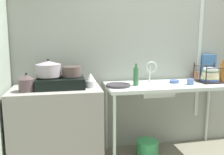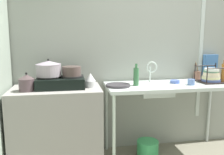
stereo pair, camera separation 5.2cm
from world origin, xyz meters
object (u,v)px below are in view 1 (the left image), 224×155
object	(u,v)px
cup_by_rack	(191,82)
cereal_box	(209,66)
percolator	(91,80)
faucet	(151,68)
stove	(61,82)
pot_on_right_burner	(72,71)
utensil_jar	(196,75)
sink_basin	(155,90)
pot_on_left_burner	(48,69)
bucket_on_floor	(147,149)
bottle_by_sink	(136,76)
small_bowl_on_drainboard	(174,81)
bottle_by_rack	(222,73)
dish_rack	(210,76)
frying_pan	(118,85)
pot_beside_stove	(27,83)

from	to	relation	value
cup_by_rack	cereal_box	bearing A→B (deg)	38.53
percolator	faucet	xyz separation A→B (m)	(0.76, 0.12, 0.10)
percolator	cereal_box	bearing A→B (deg)	10.05
faucet	stove	bearing A→B (deg)	-175.12
pot_on_right_burner	utensil_jar	world-z (taller)	utensil_jar
pot_on_right_burner	utensil_jar	xyz separation A→B (m)	(1.66, 0.25, -0.13)
pot_on_right_burner	sink_basin	distance (m)	1.01
pot_on_left_burner	bucket_on_floor	distance (m)	1.54
cereal_box	bottle_by_sink	bearing A→B (deg)	-169.73
small_bowl_on_drainboard	cereal_box	size ratio (longest dim) A/B	0.35
bottle_by_rack	bucket_on_floor	bearing A→B (deg)	179.94
pot_on_right_burner	small_bowl_on_drainboard	world-z (taller)	pot_on_right_burner
sink_basin	faucet	world-z (taller)	faucet
sink_basin	dish_rack	bearing A→B (deg)	2.94
pot_on_left_burner	bottle_by_sink	xyz separation A→B (m)	(0.99, -0.03, -0.11)
frying_pan	dish_rack	distance (m)	1.20
sink_basin	cereal_box	xyz separation A→B (m)	(0.88, 0.29, 0.23)
bottle_by_rack	sink_basin	bearing A→B (deg)	179.22
bottle_by_sink	small_bowl_on_drainboard	bearing A→B (deg)	6.81
sink_basin	utensil_jar	world-z (taller)	utensil_jar
bottle_by_sink	dish_rack	bearing A→B (deg)	2.51
cup_by_rack	bottle_by_sink	xyz separation A→B (m)	(-0.65, 0.08, 0.07)
cup_by_rack	bottle_by_sink	size ratio (longest dim) A/B	0.32
pot_on_right_burner	bucket_on_floor	size ratio (longest dim) A/B	0.79
dish_rack	bottle_by_rack	xyz separation A→B (m)	(0.14, -0.05, 0.04)
pot_on_right_burner	bucket_on_floor	bearing A→B (deg)	-2.51
pot_on_right_burner	stove	bearing A→B (deg)	180.00
pot_on_right_burner	cup_by_rack	size ratio (longest dim) A/B	2.54
pot_beside_stove	percolator	distance (m)	0.68
small_bowl_on_drainboard	bucket_on_floor	distance (m)	0.90
pot_on_left_burner	cup_by_rack	distance (m)	1.65
percolator	dish_rack	bearing A→B (deg)	1.51
pot_on_left_burner	percolator	distance (m)	0.48
small_bowl_on_drainboard	cereal_box	world-z (taller)	cereal_box
faucet	dish_rack	xyz separation A→B (m)	(0.76, -0.08, -0.10)
sink_basin	cup_by_rack	world-z (taller)	cup_by_rack
pot_on_right_burner	bottle_by_rack	bearing A→B (deg)	-1.25
pot_beside_stove	frying_pan	world-z (taller)	pot_beside_stove
cereal_box	pot_on_right_burner	bearing A→B (deg)	-176.47
stove	frying_pan	xyz separation A→B (m)	(0.64, -0.05, -0.05)
dish_rack	pot_beside_stove	bearing A→B (deg)	-176.78
frying_pan	cereal_box	world-z (taller)	cereal_box
pot_beside_stove	bottle_by_sink	xyz separation A→B (m)	(1.20, 0.08, 0.02)
stove	frying_pan	size ratio (longest dim) A/B	1.85
small_bowl_on_drainboard	pot_on_left_burner	bearing A→B (deg)	-178.94
percolator	cereal_box	xyz separation A→B (m)	(1.65, 0.29, 0.09)
bottle_by_rack	cereal_box	xyz separation A→B (m)	(0.00, 0.30, 0.04)
bottle_by_rack	bucket_on_floor	distance (m)	1.34
bucket_on_floor	sink_basin	bearing A→B (deg)	7.38
faucet	bottle_by_rack	world-z (taller)	bottle_by_rack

